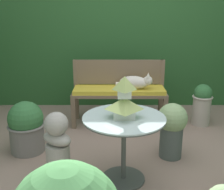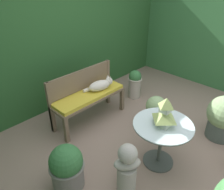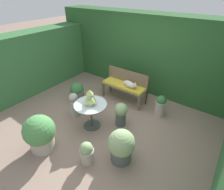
{
  "view_description": "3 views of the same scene",
  "coord_description": "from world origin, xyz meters",
  "px_view_note": "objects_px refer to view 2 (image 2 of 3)",
  "views": [
    {
      "loc": [
        -0.26,
        -2.6,
        1.55
      ],
      "look_at": [
        -0.28,
        0.71,
        0.54
      ],
      "focal_mm": 45.0,
      "sensor_mm": 36.0,
      "label": 1
    },
    {
      "loc": [
        -2.13,
        -1.31,
        2.29
      ],
      "look_at": [
        -0.0,
        0.75,
        0.57
      ],
      "focal_mm": 35.0,
      "sensor_mm": 36.0,
      "label": 2
    },
    {
      "loc": [
        2.13,
        -2.57,
        2.89
      ],
      "look_at": [
        0.03,
        0.29,
        0.66
      ],
      "focal_mm": 28.0,
      "sensor_mm": 36.0,
      "label": 3
    }
  ],
  "objects_px": {
    "cat": "(100,85)",
    "potted_plant_hedge_corner": "(67,167)",
    "potted_plant_path_edge": "(224,117)",
    "patio_table": "(162,133)",
    "garden_bench": "(89,98)",
    "potted_plant_table_near": "(135,83)",
    "potted_plant_bench_left": "(155,112)",
    "pagoda_birdhouse": "(165,114)",
    "garden_bust": "(127,168)"
  },
  "relations": [
    {
      "from": "potted_plant_hedge_corner",
      "to": "potted_plant_path_edge",
      "type": "height_order",
      "value": "potted_plant_path_edge"
    },
    {
      "from": "pagoda_birdhouse",
      "to": "potted_plant_path_edge",
      "type": "height_order",
      "value": "pagoda_birdhouse"
    },
    {
      "from": "potted_plant_path_edge",
      "to": "patio_table",
      "type": "bearing_deg",
      "value": 160.64
    },
    {
      "from": "garden_bench",
      "to": "potted_plant_table_near",
      "type": "bearing_deg",
      "value": -2.2
    },
    {
      "from": "cat",
      "to": "patio_table",
      "type": "distance_m",
      "value": 1.37
    },
    {
      "from": "pagoda_birdhouse",
      "to": "garden_bust",
      "type": "bearing_deg",
      "value": 176.09
    },
    {
      "from": "patio_table",
      "to": "potted_plant_path_edge",
      "type": "distance_m",
      "value": 1.18
    },
    {
      "from": "pagoda_birdhouse",
      "to": "potted_plant_hedge_corner",
      "type": "xyz_separation_m",
      "value": [
        -1.07,
        0.57,
        -0.5
      ]
    },
    {
      "from": "garden_bust",
      "to": "potted_plant_hedge_corner",
      "type": "height_order",
      "value": "garden_bust"
    },
    {
      "from": "patio_table",
      "to": "garden_bust",
      "type": "xyz_separation_m",
      "value": [
        -0.62,
        0.04,
        -0.17
      ]
    },
    {
      "from": "pagoda_birdhouse",
      "to": "potted_plant_table_near",
      "type": "distance_m",
      "value": 1.83
    },
    {
      "from": "potted_plant_hedge_corner",
      "to": "potted_plant_path_edge",
      "type": "distance_m",
      "value": 2.38
    },
    {
      "from": "garden_bench",
      "to": "potted_plant_table_near",
      "type": "height_order",
      "value": "potted_plant_table_near"
    },
    {
      "from": "pagoda_birdhouse",
      "to": "cat",
      "type": "bearing_deg",
      "value": 81.19
    },
    {
      "from": "patio_table",
      "to": "garden_bust",
      "type": "height_order",
      "value": "garden_bust"
    },
    {
      "from": "pagoda_birdhouse",
      "to": "potted_plant_hedge_corner",
      "type": "relative_size",
      "value": 0.63
    },
    {
      "from": "potted_plant_hedge_corner",
      "to": "potted_plant_bench_left",
      "type": "xyz_separation_m",
      "value": [
        1.6,
        -0.13,
        0.05
      ]
    },
    {
      "from": "potted_plant_table_near",
      "to": "cat",
      "type": "bearing_deg",
      "value": 179.88
    },
    {
      "from": "garden_bench",
      "to": "pagoda_birdhouse",
      "type": "relative_size",
      "value": 3.47
    },
    {
      "from": "patio_table",
      "to": "pagoda_birdhouse",
      "type": "xyz_separation_m",
      "value": [
        -0.0,
        0.0,
        0.29
      ]
    },
    {
      "from": "potted_plant_path_edge",
      "to": "potted_plant_table_near",
      "type": "distance_m",
      "value": 1.74
    },
    {
      "from": "cat",
      "to": "garden_bench",
      "type": "bearing_deg",
      "value": -177.89
    },
    {
      "from": "cat",
      "to": "patio_table",
      "type": "height_order",
      "value": "cat"
    },
    {
      "from": "garden_bench",
      "to": "potted_plant_bench_left",
      "type": "height_order",
      "value": "potted_plant_bench_left"
    },
    {
      "from": "garden_bench",
      "to": "potted_plant_hedge_corner",
      "type": "relative_size",
      "value": 2.2
    },
    {
      "from": "pagoda_birdhouse",
      "to": "potted_plant_bench_left",
      "type": "relative_size",
      "value": 0.61
    },
    {
      "from": "cat",
      "to": "potted_plant_table_near",
      "type": "bearing_deg",
      "value": 12.88
    },
    {
      "from": "potted_plant_hedge_corner",
      "to": "pagoda_birdhouse",
      "type": "bearing_deg",
      "value": -28.27
    },
    {
      "from": "patio_table",
      "to": "pagoda_birdhouse",
      "type": "distance_m",
      "value": 0.29
    },
    {
      "from": "potted_plant_path_edge",
      "to": "potted_plant_hedge_corner",
      "type": "bearing_deg",
      "value": 156.11
    },
    {
      "from": "pagoda_birdhouse",
      "to": "patio_table",
      "type": "bearing_deg",
      "value": 0.0
    },
    {
      "from": "cat",
      "to": "potted_plant_hedge_corner",
      "type": "xyz_separation_m",
      "value": [
        -1.28,
        -0.78,
        -0.32
      ]
    },
    {
      "from": "garden_bench",
      "to": "patio_table",
      "type": "distance_m",
      "value": 1.4
    },
    {
      "from": "garden_bench",
      "to": "potted_plant_path_edge",
      "type": "xyz_separation_m",
      "value": [
        1.11,
        -1.78,
        -0.08
      ]
    },
    {
      "from": "pagoda_birdhouse",
      "to": "potted_plant_table_near",
      "type": "relative_size",
      "value": 0.64
    },
    {
      "from": "garden_bench",
      "to": "potted_plant_path_edge",
      "type": "distance_m",
      "value": 2.1
    },
    {
      "from": "garden_bench",
      "to": "potted_plant_bench_left",
      "type": "bearing_deg",
      "value": -60.21
    },
    {
      "from": "potted_plant_path_edge",
      "to": "potted_plant_table_near",
      "type": "height_order",
      "value": "potted_plant_path_edge"
    },
    {
      "from": "garden_bench",
      "to": "potted_plant_table_near",
      "type": "relative_size",
      "value": 2.22
    },
    {
      "from": "patio_table",
      "to": "potted_plant_bench_left",
      "type": "xyz_separation_m",
      "value": [
        0.53,
        0.44,
        -0.16
      ]
    },
    {
      "from": "potted_plant_path_edge",
      "to": "potted_plant_table_near",
      "type": "relative_size",
      "value": 1.21
    },
    {
      "from": "garden_bench",
      "to": "patio_table",
      "type": "relative_size",
      "value": 1.73
    },
    {
      "from": "potted_plant_path_edge",
      "to": "pagoda_birdhouse",
      "type": "bearing_deg",
      "value": 160.64
    },
    {
      "from": "patio_table",
      "to": "potted_plant_hedge_corner",
      "type": "distance_m",
      "value": 1.23
    },
    {
      "from": "cat",
      "to": "garden_bust",
      "type": "distance_m",
      "value": 1.57
    },
    {
      "from": "cat",
      "to": "potted_plant_bench_left",
      "type": "distance_m",
      "value": 1.0
    },
    {
      "from": "cat",
      "to": "potted_plant_hedge_corner",
      "type": "bearing_deg",
      "value": -135.64
    },
    {
      "from": "cat",
      "to": "potted_plant_table_near",
      "type": "xyz_separation_m",
      "value": [
        0.93,
        -0.0,
        -0.31
      ]
    },
    {
      "from": "garden_bench",
      "to": "potted_plant_table_near",
      "type": "distance_m",
      "value": 1.16
    },
    {
      "from": "potted_plant_bench_left",
      "to": "potted_plant_hedge_corner",
      "type": "bearing_deg",
      "value": 175.39
    }
  ]
}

